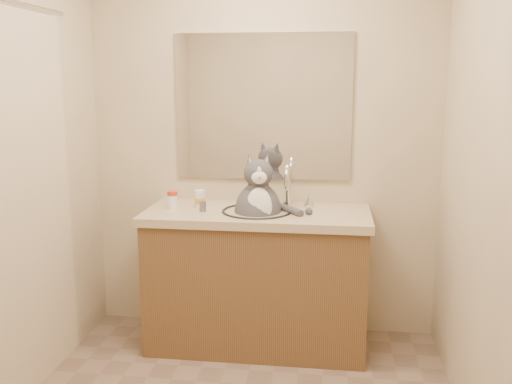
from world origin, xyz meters
TOP-DOWN VIEW (x-y plane):
  - room at (0.00, 0.00)m, footprint 2.22×2.52m
  - vanity at (0.00, 0.96)m, footprint 1.34×0.59m
  - mirror at (0.00, 1.24)m, footprint 1.10×0.02m
  - shower_curtain at (-1.05, 0.10)m, footprint 0.02×1.30m
  - cat at (0.01, 0.94)m, footprint 0.45×0.36m
  - pill_bottle_redcap at (-0.52, 0.96)m, footprint 0.08×0.08m
  - pill_bottle_orange at (-0.36, 1.01)m, footprint 0.08×0.08m
  - grey_canister at (-0.32, 0.90)m, footprint 0.05×0.05m

SIDE VIEW (x-z plane):
  - vanity at x=0.00m, z-range -0.12..1.00m
  - cat at x=0.01m, z-range 0.59..1.15m
  - grey_canister at x=-0.32m, z-range 0.85..0.91m
  - pill_bottle_orange at x=-0.36m, z-range 0.85..0.96m
  - pill_bottle_redcap at x=-0.52m, z-range 0.85..0.96m
  - shower_curtain at x=-1.05m, z-range 0.06..2.00m
  - room at x=0.00m, z-range -0.01..2.41m
  - mirror at x=0.00m, z-range 1.00..1.90m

